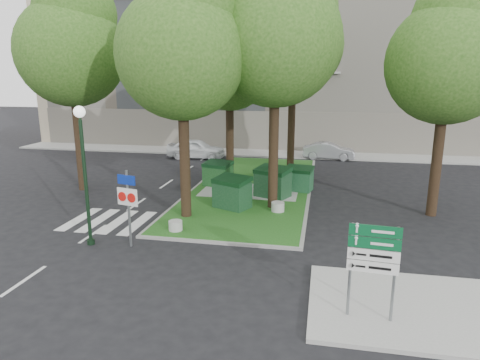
% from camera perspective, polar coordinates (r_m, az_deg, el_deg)
% --- Properties ---
extents(ground, '(120.00, 120.00, 0.00)m').
position_cam_1_polar(ground, '(16.09, -4.80, -8.26)').
color(ground, black).
rests_on(ground, ground).
extents(median_island, '(6.00, 16.00, 0.12)m').
position_cam_1_polar(median_island, '(23.40, 1.73, -0.98)').
color(median_island, '#1A4E16').
rests_on(median_island, ground).
extents(median_kerb, '(6.30, 16.30, 0.10)m').
position_cam_1_polar(median_kerb, '(23.40, 1.73, -1.00)').
color(median_kerb, gray).
rests_on(median_kerb, ground).
extents(sidewalk_corner, '(5.00, 4.00, 0.12)m').
position_cam_1_polar(sidewalk_corner, '(12.58, 21.12, -15.58)').
color(sidewalk_corner, '#999993').
rests_on(sidewalk_corner, ground).
extents(building_sidewalk, '(42.00, 3.00, 0.12)m').
position_cam_1_polar(building_sidewalk, '(33.62, 3.85, 3.57)').
color(building_sidewalk, '#999993').
rests_on(building_sidewalk, ground).
extents(zebra_crossing, '(5.00, 3.00, 0.01)m').
position_cam_1_polar(zebra_crossing, '(18.70, -14.70, -5.46)').
color(zebra_crossing, silver).
rests_on(zebra_crossing, ground).
extents(apartment_building, '(41.00, 12.00, 16.00)m').
position_cam_1_polar(apartment_building, '(40.58, 5.47, 16.55)').
color(apartment_building, beige).
rests_on(apartment_building, ground).
extents(tree_median_near_left, '(5.20, 5.20, 10.53)m').
position_cam_1_polar(tree_median_near_left, '(17.83, -7.53, 17.83)').
color(tree_median_near_left, black).
rests_on(tree_median_near_left, ground).
extents(tree_median_near_right, '(5.60, 5.60, 11.46)m').
position_cam_1_polar(tree_median_near_right, '(19.09, 5.10, 19.63)').
color(tree_median_near_right, black).
rests_on(tree_median_near_right, ground).
extents(tree_median_mid, '(4.80, 4.80, 9.99)m').
position_cam_1_polar(tree_median_mid, '(23.94, -1.18, 16.08)').
color(tree_median_mid, black).
rests_on(tree_median_mid, ground).
extents(tree_median_far, '(5.80, 5.80, 11.93)m').
position_cam_1_polar(tree_median_far, '(26.54, 7.42, 18.66)').
color(tree_median_far, black).
rests_on(tree_median_far, ground).
extents(tree_street_left, '(5.40, 5.40, 11.00)m').
position_cam_1_polar(tree_street_left, '(24.01, -21.46, 16.77)').
color(tree_street_left, black).
rests_on(tree_street_left, ground).
extents(tree_street_right, '(5.00, 5.00, 10.06)m').
position_cam_1_polar(tree_street_right, '(20.01, 26.32, 15.16)').
color(tree_street_right, black).
rests_on(tree_street_right, ground).
extents(dumpster_a, '(1.72, 1.42, 1.38)m').
position_cam_1_polar(dumpster_a, '(23.39, -2.96, 0.83)').
color(dumpster_a, '#103D14').
rests_on(dumpster_a, median_island).
extents(dumpster_b, '(1.90, 1.67, 1.48)m').
position_cam_1_polar(dumpster_b, '(19.50, -1.07, -1.67)').
color(dumpster_b, '#0F3519').
rests_on(dumpster_b, median_island).
extents(dumpster_c, '(1.98, 1.73, 1.53)m').
position_cam_1_polar(dumpster_c, '(21.30, 4.38, -0.29)').
color(dumpster_c, '#0F3318').
rests_on(dumpster_c, median_island).
extents(dumpster_d, '(1.57, 1.25, 1.30)m').
position_cam_1_polar(dumpster_d, '(22.62, 7.85, 0.17)').
color(dumpster_d, '#164826').
rests_on(dumpster_d, median_island).
extents(bollard_left, '(0.54, 0.54, 0.38)m').
position_cam_1_polar(bollard_left, '(17.00, -8.59, -6.03)').
color(bollard_left, '#ABAAA5').
rests_on(bollard_left, median_island).
extents(bollard_right, '(0.58, 0.58, 0.42)m').
position_cam_1_polar(bollard_right, '(19.16, 5.06, -3.57)').
color(bollard_right, '#9E9F9A').
rests_on(bollard_right, median_island).
extents(bollard_mid, '(0.55, 0.55, 0.39)m').
position_cam_1_polar(bollard_mid, '(19.74, -2.38, -3.04)').
color(bollard_mid, '#969691').
rests_on(bollard_mid, median_island).
extents(litter_bin, '(0.38, 0.38, 0.66)m').
position_cam_1_polar(litter_bin, '(24.47, 5.91, 0.56)').
color(litter_bin, yellow).
rests_on(litter_bin, median_island).
extents(street_lamp, '(0.40, 0.40, 5.02)m').
position_cam_1_polar(street_lamp, '(15.92, -20.13, 2.55)').
color(street_lamp, black).
rests_on(street_lamp, ground).
extents(traffic_sign_pole, '(0.83, 0.24, 2.82)m').
position_cam_1_polar(traffic_sign_pole, '(15.60, -14.70, -2.36)').
color(traffic_sign_pole, slate).
rests_on(traffic_sign_pole, ground).
extents(directional_sign, '(1.23, 0.17, 2.45)m').
position_cam_1_polar(directional_sign, '(11.00, 17.34, -9.80)').
color(directional_sign, slate).
rests_on(directional_sign, sidewalk_corner).
extents(car_white, '(4.30, 1.76, 1.46)m').
position_cam_1_polar(car_white, '(31.91, -5.88, 4.19)').
color(car_white, white).
rests_on(car_white, ground).
extents(car_silver, '(3.80, 1.50, 1.23)m').
position_cam_1_polar(car_silver, '(32.09, 11.77, 3.82)').
color(car_silver, '#9D9FA4').
rests_on(car_silver, ground).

